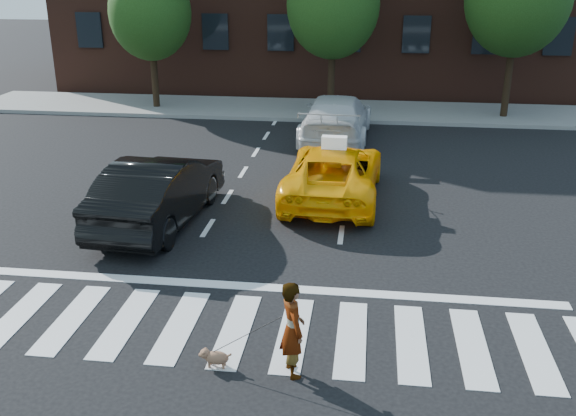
% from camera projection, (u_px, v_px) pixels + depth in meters
% --- Properties ---
extents(ground, '(120.00, 120.00, 0.00)m').
position_uv_depth(ground, '(236.00, 330.00, 11.12)').
color(ground, black).
rests_on(ground, ground).
extents(crosswalk, '(13.00, 2.40, 0.01)m').
position_uv_depth(crosswalk, '(236.00, 330.00, 11.12)').
color(crosswalk, silver).
rests_on(crosswalk, ground).
extents(stop_line, '(12.00, 0.30, 0.01)m').
position_uv_depth(stop_line, '(252.00, 287.00, 12.60)').
color(stop_line, silver).
rests_on(stop_line, ground).
extents(sidewalk_far, '(30.00, 4.00, 0.15)m').
position_uv_depth(sidewalk_far, '(319.00, 110.00, 27.29)').
color(sidewalk_far, slate).
rests_on(sidewalk_far, ground).
extents(tree_left, '(3.39, 3.38, 6.50)m').
position_uv_depth(tree_left, '(150.00, 2.00, 26.09)').
color(tree_left, black).
rests_on(tree_left, ground).
extents(taxi, '(2.58, 5.26, 1.44)m').
position_uv_depth(taxi, '(334.00, 172.00, 17.12)').
color(taxi, '#FFAA05').
rests_on(taxi, ground).
extents(black_sedan, '(2.12, 5.12, 1.65)m').
position_uv_depth(black_sedan, '(159.00, 190.00, 15.45)').
color(black_sedan, black).
rests_on(black_sedan, ground).
extents(white_suv, '(2.49, 5.73, 1.64)m').
position_uv_depth(white_suv, '(336.00, 118.00, 22.59)').
color(white_suv, silver).
rests_on(white_suv, ground).
extents(woman, '(0.58, 0.68, 1.57)m').
position_uv_depth(woman, '(292.00, 329.00, 9.69)').
color(woman, '#999999').
rests_on(woman, ground).
extents(dog, '(0.54, 0.21, 0.31)m').
position_uv_depth(dog, '(214.00, 357.00, 10.06)').
color(dog, '#98674D').
rests_on(dog, ground).
extents(taxi_sign, '(0.66, 0.31, 0.32)m').
position_uv_depth(taxi_sign, '(334.00, 142.00, 16.62)').
color(taxi_sign, white).
rests_on(taxi_sign, taxi).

